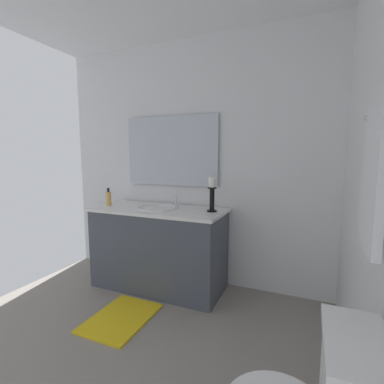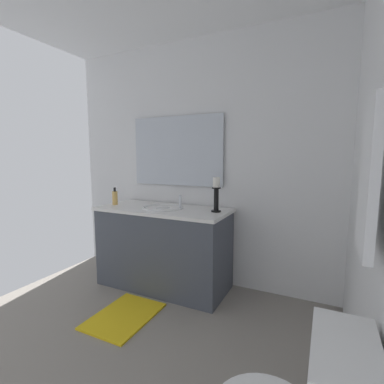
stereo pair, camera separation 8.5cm
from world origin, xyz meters
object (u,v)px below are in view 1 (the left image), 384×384
at_px(candle_holder_tall, 212,193).
at_px(towel_near_vanity, 374,177).
at_px(bath_mat, 121,318).
at_px(mirror, 171,151).
at_px(soap_bottle, 109,198).
at_px(vanity_cabinet, 159,248).
at_px(sink_basin, 158,212).

xyz_separation_m(candle_holder_tall, towel_near_vanity, (1.21, 1.02, 0.26)).
bearing_deg(bath_mat, mirror, 180.00).
height_order(candle_holder_tall, bath_mat, candle_holder_tall).
bearing_deg(soap_bottle, bath_mat, 44.26).
relative_size(vanity_cabinet, mirror, 1.27).
xyz_separation_m(vanity_cabinet, sink_basin, (0.00, 0.00, 0.36)).
distance_m(sink_basin, mirror, 0.66).
xyz_separation_m(sink_basin, towel_near_vanity, (1.16, 1.55, 0.47)).
bearing_deg(sink_basin, towel_near_vanity, 53.22).
distance_m(vanity_cabinet, soap_bottle, 0.73).
distance_m(mirror, bath_mat, 1.62).
relative_size(vanity_cabinet, bath_mat, 2.18).
height_order(mirror, bath_mat, mirror).
relative_size(candle_holder_tall, bath_mat, 0.52).
bearing_deg(bath_mat, towel_near_vanity, 70.95).
bearing_deg(vanity_cabinet, mirror, 179.99).
height_order(mirror, soap_bottle, mirror).
relative_size(sink_basin, soap_bottle, 2.23).
xyz_separation_m(sink_basin, bath_mat, (0.62, -0.00, -0.75)).
bearing_deg(candle_holder_tall, soap_bottle, -84.46).
distance_m(candle_holder_tall, bath_mat, 1.29).
height_order(vanity_cabinet, towel_near_vanity, towel_near_vanity).
height_order(sink_basin, soap_bottle, soap_bottle).
bearing_deg(bath_mat, sink_basin, 179.91).
relative_size(vanity_cabinet, candle_holder_tall, 4.16).
height_order(vanity_cabinet, bath_mat, vanity_cabinet).
xyz_separation_m(sink_basin, mirror, (-0.28, -0.00, 0.60)).
height_order(sink_basin, mirror, mirror).
distance_m(mirror, candle_holder_tall, 0.70).
height_order(candle_holder_tall, soap_bottle, candle_holder_tall).
bearing_deg(candle_holder_tall, sink_basin, -84.75).
xyz_separation_m(sink_basin, candle_holder_tall, (-0.05, 0.53, 0.21)).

